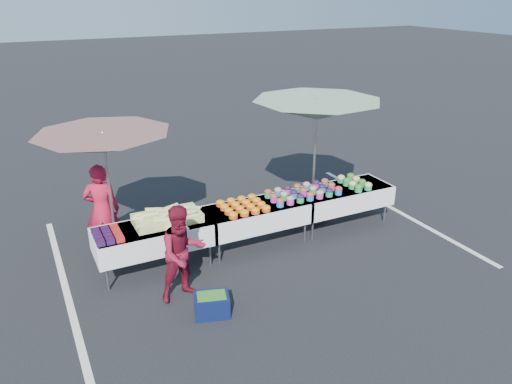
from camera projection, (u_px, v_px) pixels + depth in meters
name	position (u px, v px, depth m)	size (l,w,h in m)	color
ground	(256.00, 244.00, 8.82)	(80.00, 80.00, 0.00)	black
stripe_left	(66.00, 289.00, 7.50)	(0.10, 5.00, 0.00)	silver
stripe_right	(397.00, 211.00, 10.14)	(0.10, 5.00, 0.00)	silver
table_left	(154.00, 236.00, 7.85)	(1.86, 0.81, 0.75)	white
table_center	(256.00, 214.00, 8.60)	(1.86, 0.81, 0.75)	white
table_right	(342.00, 196.00, 9.34)	(1.86, 0.81, 0.75)	white
berry_punnets	(107.00, 235.00, 7.43)	(0.40, 0.54, 0.08)	black
corn_pile	(167.00, 217.00, 7.89)	(1.16, 0.57, 0.26)	#ABC163
plastic_bags	(177.00, 229.00, 7.66)	(0.30, 0.25, 0.05)	white
carrot_bowls	(243.00, 206.00, 8.40)	(0.75, 0.69, 0.11)	#D64517
potato_cups	(304.00, 192.00, 8.89)	(1.34, 0.58, 0.16)	blue
bean_baskets	(354.00, 182.00, 9.35)	(0.36, 0.68, 0.15)	#249251
vendor	(102.00, 210.00, 8.27)	(0.58, 0.38, 1.59)	#B01433
customer	(183.00, 253.00, 7.06)	(0.70, 0.55, 1.44)	maroon
umbrella_left	(104.00, 144.00, 7.70)	(2.22, 2.22, 2.18)	black
umbrella_right	(317.00, 111.00, 8.91)	(2.92, 2.92, 2.39)	black
storage_bin	(212.00, 304.00, 6.88)	(0.56, 0.47, 0.31)	#0B143B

